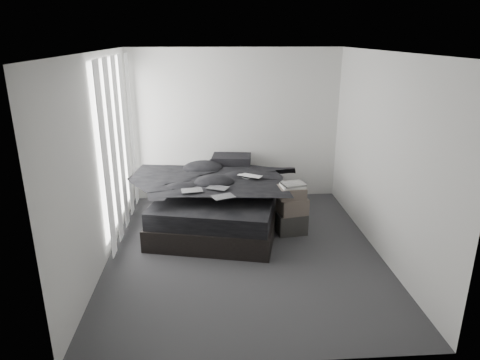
{
  "coord_description": "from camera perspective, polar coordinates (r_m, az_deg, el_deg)",
  "views": [
    {
      "loc": [
        -0.41,
        -5.17,
        2.79
      ],
      "look_at": [
        0.0,
        0.8,
        0.75
      ],
      "focal_mm": 32.0,
      "sensor_mm": 36.0,
      "label": 1
    }
  ],
  "objects": [
    {
      "name": "comic_c",
      "position": [
        5.68,
        -2.26,
        -1.32
      ],
      "size": [
        0.34,
        0.28,
        0.01
      ],
      "primitive_type": "cube",
      "rotation": [
        0.0,
        0.0,
        0.38
      ],
      "color": "black",
      "rests_on": "duvet"
    },
    {
      "name": "wall_left",
      "position": [
        5.56,
        -18.26,
        2.3
      ],
      "size": [
        0.01,
        4.2,
        2.6
      ],
      "primitive_type": "cube",
      "color": "silver",
      "rests_on": "ground"
    },
    {
      "name": "window_left",
      "position": [
        6.39,
        -16.27,
        5.03
      ],
      "size": [
        0.02,
        2.0,
        2.3
      ],
      "primitive_type": "cube",
      "color": "white",
      "rests_on": "wall_left"
    },
    {
      "name": "art_book_snake",
      "position": [
        6.16,
        7.14,
        -0.53
      ],
      "size": [
        0.36,
        0.32,
        0.03
      ],
      "primitive_type": "cube",
      "rotation": [
        0.0,
        0.0,
        0.24
      ],
      "color": "silver",
      "rests_on": "art_book_white"
    },
    {
      "name": "box_mid",
      "position": [
        6.28,
        7.02,
        -3.39
      ],
      "size": [
        0.45,
        0.39,
        0.24
      ],
      "primitive_type": "cube",
      "rotation": [
        0.0,
        0.0,
        0.21
      ],
      "color": "#594E46",
      "rests_on": "box_lower"
    },
    {
      "name": "art_book_white",
      "position": [
        6.18,
        7.02,
        -0.78
      ],
      "size": [
        0.35,
        0.3,
        0.03
      ],
      "primitive_type": "cube",
      "rotation": [
        0.0,
        0.0,
        0.14
      ],
      "color": "silver",
      "rests_on": "box_upper"
    },
    {
      "name": "wall_front",
      "position": [
        3.44,
        3.35,
        -6.91
      ],
      "size": [
        3.6,
        0.01,
        2.6
      ],
      "primitive_type": "cube",
      "color": "silver",
      "rests_on": "ground"
    },
    {
      "name": "floor",
      "position": [
        5.89,
        0.54,
        -9.45
      ],
      "size": [
        3.6,
        4.2,
        0.01
      ],
      "primitive_type": "cube",
      "color": "#323235",
      "rests_on": "ground"
    },
    {
      "name": "comic_b",
      "position": [
        6.01,
        -2.99,
        -0.22
      ],
      "size": [
        0.34,
        0.29,
        0.01
      ],
      "primitive_type": "cube",
      "rotation": [
        0.0,
        0.0,
        -0.44
      ],
      "color": "black",
      "rests_on": "duvet"
    },
    {
      "name": "ceiling",
      "position": [
        5.19,
        0.63,
        16.71
      ],
      "size": [
        3.6,
        4.2,
        0.01
      ],
      "primitive_type": "cube",
      "color": "white",
      "rests_on": "ground"
    },
    {
      "name": "papers",
      "position": [
        6.61,
        -9.01,
        -0.3
      ],
      "size": [
        0.31,
        0.28,
        0.01
      ],
      "primitive_type": "cube",
      "rotation": [
        0.0,
        0.0,
        0.48
      ],
      "color": "white",
      "rests_on": "side_stand"
    },
    {
      "name": "side_stand",
      "position": [
        6.73,
        -8.97,
        -2.93
      ],
      "size": [
        0.44,
        0.44,
        0.65
      ],
      "primitive_type": "cylinder",
      "rotation": [
        0.0,
        0.0,
        0.3
      ],
      "color": "black",
      "rests_on": "floor"
    },
    {
      "name": "floor_books",
      "position": [
        6.9,
        -9.58,
        -4.62
      ],
      "size": [
        0.17,
        0.23,
        0.16
      ],
      "primitive_type": "cube",
      "rotation": [
        0.0,
        0.0,
        -0.07
      ],
      "color": "black",
      "rests_on": "floor"
    },
    {
      "name": "curtain_left",
      "position": [
        6.39,
        -15.77,
        4.44
      ],
      "size": [
        0.06,
        2.12,
        2.48
      ],
      "primitive_type": "cube",
      "color": "white",
      "rests_on": "wall_left"
    },
    {
      "name": "laptop",
      "position": [
        6.42,
        1.12,
        1.07
      ],
      "size": [
        0.43,
        0.39,
        0.03
      ],
      "primitive_type": "imported",
      "rotation": [
        0.0,
        0.0,
        -0.54
      ],
      "color": "silver",
      "rests_on": "duvet"
    },
    {
      "name": "pillow_upper",
      "position": [
        7.26,
        -1.12,
        2.75
      ],
      "size": [
        0.69,
        0.52,
        0.14
      ],
      "primitive_type": "cube",
      "rotation": [
        0.0,
        0.0,
        -0.12
      ],
      "color": "black",
      "rests_on": "pillow_lower"
    },
    {
      "name": "duvet",
      "position": [
        6.43,
        -2.74,
        -0.3
      ],
      "size": [
        2.08,
        2.28,
        0.27
      ],
      "primitive_type": "imported",
      "rotation": [
        0.0,
        0.0,
        -0.23
      ],
      "color": "black",
      "rests_on": "mattress"
    },
    {
      "name": "box_upper",
      "position": [
        6.21,
        6.9,
        -1.64
      ],
      "size": [
        0.4,
        0.33,
        0.17
      ],
      "primitive_type": "cube",
      "rotation": [
        0.0,
        0.0,
        0.09
      ],
      "color": "#594E46",
      "rests_on": "box_mid"
    },
    {
      "name": "wall_back",
      "position": [
        7.43,
        -0.69,
        7.26
      ],
      "size": [
        3.6,
        0.01,
        2.6
      ],
      "primitive_type": "cube",
      "color": "silver",
      "rests_on": "ground"
    },
    {
      "name": "pillow_lower",
      "position": [
        7.34,
        -1.68,
        1.7
      ],
      "size": [
        0.77,
        0.61,
        0.16
      ],
      "primitive_type": "cube",
      "rotation": [
        0.0,
        0.0,
        -0.23
      ],
      "color": "black",
      "rests_on": "mattress"
    },
    {
      "name": "bed",
      "position": [
        6.67,
        -2.58,
        -4.46
      ],
      "size": [
        2.2,
        2.61,
        0.31
      ],
      "primitive_type": "cube",
      "rotation": [
        0.0,
        0.0,
        -0.23
      ],
      "color": "black",
      "rests_on": "floor"
    },
    {
      "name": "comic_a",
      "position": [
        5.94,
        -6.46,
        -0.64
      ],
      "size": [
        0.31,
        0.23,
        0.01
      ],
      "primitive_type": "cube",
      "rotation": [
        0.0,
        0.0,
        0.16
      ],
      "color": "black",
      "rests_on": "duvet"
    },
    {
      "name": "mattress",
      "position": [
        6.57,
        -2.61,
        -2.24
      ],
      "size": [
        2.12,
        2.53,
        0.24
      ],
      "primitive_type": "cube",
      "rotation": [
        0.0,
        0.0,
        -0.23
      ],
      "color": "black",
      "rests_on": "bed"
    },
    {
      "name": "box_lower",
      "position": [
        6.39,
        6.81,
        -5.65
      ],
      "size": [
        0.46,
        0.39,
        0.31
      ],
      "primitive_type": "cube",
      "rotation": [
        0.0,
        0.0,
        0.14
      ],
      "color": "black",
      "rests_on": "floor"
    },
    {
      "name": "wall_right",
      "position": [
        5.82,
        18.57,
        2.98
      ],
      "size": [
        0.01,
        4.2,
        2.6
      ],
      "primitive_type": "cube",
      "color": "silver",
      "rests_on": "ground"
    }
  ]
}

